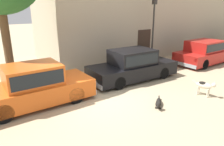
# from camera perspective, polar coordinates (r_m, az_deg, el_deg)

# --- Properties ---
(ground_plane) EXTENTS (80.00, 80.00, 0.00)m
(ground_plane) POSITION_cam_1_polar(r_m,az_deg,el_deg) (8.66, -3.10, -6.79)
(ground_plane) COLOR tan
(parked_sedan_nearest) EXTENTS (4.43, 1.91, 1.56)m
(parked_sedan_nearest) POSITION_cam_1_polar(r_m,az_deg,el_deg) (8.38, -20.28, -3.17)
(parked_sedan_nearest) COLOR #D15619
(parked_sedan_nearest) RESTS_ON ground_plane
(parked_sedan_second) EXTENTS (4.73, 1.89, 1.54)m
(parked_sedan_second) POSITION_cam_1_polar(r_m,az_deg,el_deg) (10.64, 5.64, 2.21)
(parked_sedan_second) COLOR black
(parked_sedan_second) RESTS_ON ground_plane
(parked_sedan_third) EXTENTS (4.60, 1.93, 1.50)m
(parked_sedan_third) POSITION_cam_1_polar(r_m,az_deg,el_deg) (14.88, 23.94, 5.25)
(parked_sedan_third) COLOR #AD1E19
(parked_sedan_third) RESTS_ON ground_plane
(stray_dog_spotted) EXTENTS (0.88, 0.82, 0.36)m
(stray_dog_spotted) POSITION_cam_1_polar(r_m,az_deg,el_deg) (8.09, 12.51, -7.95)
(stray_dog_spotted) COLOR black
(stray_dog_spotted) RESTS_ON ground_plane
(stray_dog_tan) EXTENTS (0.38, 1.01, 0.69)m
(stray_dog_tan) POSITION_cam_1_polar(r_m,az_deg,el_deg) (9.50, 23.93, -3.12)
(stray_dog_tan) COLOR beige
(stray_dog_tan) RESTS_ON ground_plane
(street_lamp) EXTENTS (0.22, 0.22, 3.95)m
(street_lamp) POSITION_cam_1_polar(r_m,az_deg,el_deg) (13.43, 11.17, 12.89)
(street_lamp) COLOR #2D2B28
(street_lamp) RESTS_ON ground_plane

